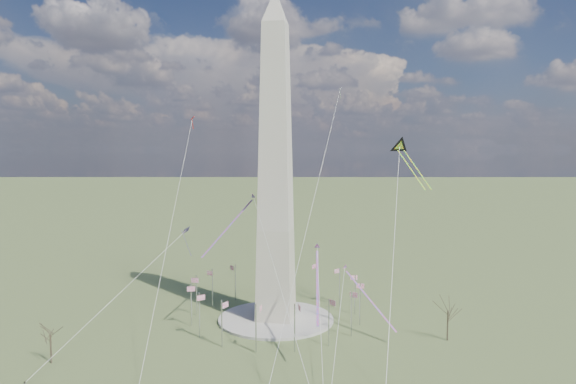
# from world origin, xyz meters

# --- Properties ---
(ground) EXTENTS (2000.00, 2000.00, 0.00)m
(ground) POSITION_xyz_m (0.00, 0.00, 0.00)
(ground) COLOR #46552A
(ground) RESTS_ON ground
(plaza) EXTENTS (36.00, 36.00, 0.80)m
(plaza) POSITION_xyz_m (0.00, 0.00, 0.40)
(plaza) COLOR #A19C94
(plaza) RESTS_ON ground
(washington_monument) EXTENTS (15.56, 15.56, 100.00)m
(washington_monument) POSITION_xyz_m (0.00, 0.00, 47.95)
(washington_monument) COLOR beige
(washington_monument) RESTS_ON plaza
(flagpole_ring) EXTENTS (54.40, 54.40, 13.00)m
(flagpole_ring) POSITION_xyz_m (-0.00, -0.00, 7.27)
(flagpole_ring) COLOR silver
(flagpole_ring) RESTS_ON ground
(tree_near) EXTENTS (7.33, 7.33, 12.83)m
(tree_near) POSITION_xyz_m (50.66, -8.15, 9.15)
(tree_near) COLOR #483F2B
(tree_near) RESTS_ON ground
(tree_far) EXTENTS (6.24, 6.24, 10.92)m
(tree_far) POSITION_xyz_m (-48.79, -41.72, 7.77)
(tree_far) COLOR #483F2B
(tree_far) RESTS_ON ground
(kite_delta_black) EXTENTS (12.99, 19.20, 16.04)m
(kite_delta_black) POSITION_xyz_m (38.03, 15.10, 53.43)
(kite_delta_black) COLOR black
(kite_delta_black) RESTS_ON ground
(kite_diamond_purple) EXTENTS (2.56, 3.56, 10.40)m
(kite_diamond_purple) POSITION_xyz_m (-33.21, 10.23, 24.89)
(kite_diamond_purple) COLOR navy
(kite_diamond_purple) RESTS_ON ground
(kite_streamer_left) EXTENTS (4.38, 23.13, 15.91)m
(kite_streamer_left) POSITION_xyz_m (15.59, -21.61, 21.16)
(kite_streamer_left) COLOR #FF284B
(kite_streamer_left) RESTS_ON ground
(kite_streamer_mid) EXTENTS (11.12, 22.83, 16.71)m
(kite_streamer_mid) POSITION_xyz_m (-11.35, -3.36, 32.96)
(kite_streamer_mid) COLOR #FF284B
(kite_streamer_mid) RESTS_ON ground
(kite_streamer_right) EXTENTS (16.45, 16.25, 14.99)m
(kite_streamer_right) POSITION_xyz_m (26.63, -4.60, 12.48)
(kite_streamer_right) COLOR #FF284B
(kite_streamer_right) RESTS_ON ground
(kite_small_red) EXTENTS (1.98, 1.73, 5.13)m
(kite_small_red) POSITION_xyz_m (-42.29, 41.85, 65.25)
(kite_small_red) COLOR red
(kite_small_red) RESTS_ON ground
(kite_small_white) EXTENTS (1.28, 1.82, 4.56)m
(kite_small_white) POSITION_xyz_m (16.34, 40.97, 75.33)
(kite_small_white) COLOR silver
(kite_small_white) RESTS_ON ground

